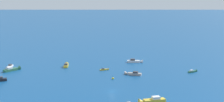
# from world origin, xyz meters

# --- Properties ---
(ground_plane) EXTENTS (2000.00, 2000.00, 0.00)m
(ground_plane) POSITION_xyz_m (0.00, 0.00, 0.00)
(ground_plane) COLOR navy
(motorboat_near_centre) EXTENTS (2.69, 8.97, 2.58)m
(motorboat_near_centre) POSITION_xyz_m (-31.24, 3.35, 0.69)
(motorboat_near_centre) COLOR #9E9993
(motorboat_near_centre) RESTS_ON ground_plane
(motorboat_far_port) EXTENTS (5.53, 5.16, 1.75)m
(motorboat_far_port) POSITION_xyz_m (-45.49, 34.55, 0.47)
(motorboat_far_port) COLOR #33704C
(motorboat_far_port) RESTS_ON ground_plane
(motorboat_far_stbd) EXTENTS (4.44, 10.19, 2.87)m
(motorboat_far_stbd) POSITION_xyz_m (-63.85, -0.25, 0.77)
(motorboat_far_stbd) COLOR white
(motorboat_far_stbd) RESTS_ON ground_plane
(motorboat_trailing) EXTENTS (9.29, 4.94, 2.62)m
(motorboat_trailing) POSITION_xyz_m (-42.63, -38.39, 0.71)
(motorboat_trailing) COLOR gold
(motorboat_trailing) RESTS_ON ground_plane
(motorboat_mid_cluster) EXTENTS (7.51, 10.65, 3.09)m
(motorboat_mid_cluster) POSITION_xyz_m (11.03, 18.27, 0.83)
(motorboat_mid_cluster) COLOR gold
(motorboat_mid_cluster) RESTS_ON ground_plane
(motorboat_outer_ring_b) EXTENTS (10.28, 6.58, 2.94)m
(motorboat_outer_ring_b) POSITION_xyz_m (-25.19, -63.34, 0.79)
(motorboat_outer_ring_b) COLOR #33704C
(motorboat_outer_ring_b) RESTS_ON ground_plane
(motorboat_outer_ring_c) EXTENTS (3.94, 4.82, 1.45)m
(motorboat_outer_ring_c) POSITION_xyz_m (-38.53, -13.69, 0.39)
(motorboat_outer_ring_c) COLOR gold
(motorboat_outer_ring_c) RESTS_ON ground_plane
(motorboat_outer_ring_d) EXTENTS (7.76, 3.26, 2.19)m
(motorboat_outer_ring_d) POSITION_xyz_m (-31.49, -69.29, 0.59)
(motorboat_outer_ring_d) COLOR white
(motorboat_outer_ring_d) RESTS_ON ground_plane
(marker_buoy) EXTENTS (1.10, 1.10, 2.10)m
(marker_buoy) POSITION_xyz_m (-20.32, -4.52, 0.39)
(marker_buoy) COLOR yellow
(marker_buoy) RESTS_ON ground_plane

